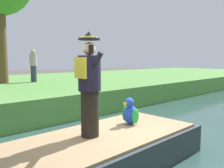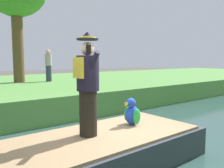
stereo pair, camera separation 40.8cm
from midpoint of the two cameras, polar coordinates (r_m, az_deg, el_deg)
ground_plane at (r=4.90m, az=3.63°, el=-19.17°), size 80.00×80.00×0.00m
canal_water at (r=4.88m, az=3.64°, el=-18.64°), size 6.06×48.00×0.10m
grass_bank_near at (r=12.27m, az=-23.29°, el=-1.98°), size 10.87×48.00×0.95m
boat at (r=4.51m, az=-0.39°, el=-15.93°), size 1.90×4.24×0.61m
person_pirate at (r=4.18m, az=-3.10°, el=-0.19°), size 0.61×0.42×1.85m
parrot_plush at (r=5.02m, az=7.21°, el=-7.04°), size 0.36×0.35×0.57m
person_bystander at (r=12.32m, az=-14.16°, el=4.38°), size 0.34×0.34×1.60m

